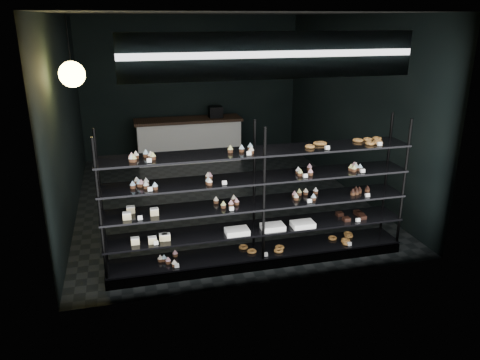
{
  "coord_description": "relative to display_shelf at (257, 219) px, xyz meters",
  "views": [
    {
      "loc": [
        -1.64,
        -7.85,
        3.14
      ],
      "look_at": [
        -0.1,
        -1.9,
        1.0
      ],
      "focal_mm": 35.0,
      "sensor_mm": 36.0,
      "label": 1
    }
  ],
  "objects": [
    {
      "name": "service_counter",
      "position": [
        -0.16,
        4.95,
        -0.13
      ],
      "size": [
        2.4,
        0.65,
        1.23
      ],
      "color": "beige",
      "rests_on": "room"
    },
    {
      "name": "display_shelf",
      "position": [
        0.0,
        0.0,
        0.0
      ],
      "size": [
        4.0,
        0.5,
        1.91
      ],
      "color": "black",
      "rests_on": "room"
    },
    {
      "name": "room",
      "position": [
        0.01,
        2.45,
        0.97
      ],
      "size": [
        5.01,
        6.01,
        3.2
      ],
      "color": "black",
      "rests_on": "ground"
    },
    {
      "name": "signage",
      "position": [
        0.01,
        -0.48,
        2.12
      ],
      "size": [
        3.3,
        0.05,
        0.5
      ],
      "color": "#0D1A45",
      "rests_on": "room"
    },
    {
      "name": "pendant_lamp",
      "position": [
        -2.19,
        1.02,
        1.82
      ],
      "size": [
        0.33,
        0.33,
        0.9
      ],
      "color": "black",
      "rests_on": "room"
    }
  ]
}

